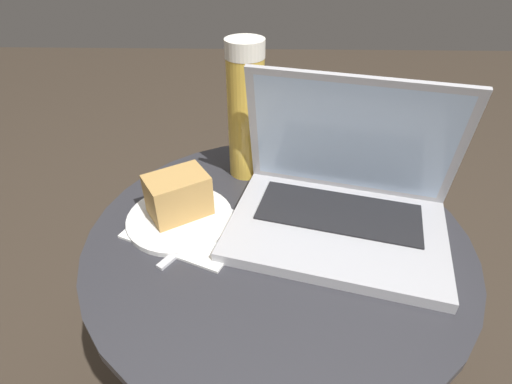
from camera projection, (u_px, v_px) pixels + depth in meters
name	position (u px, v px, depth m)	size (l,w,h in m)	color
table	(274.00, 311.00, 0.74)	(0.60, 0.60, 0.58)	#515156
napkin	(188.00, 229.00, 0.64)	(0.21, 0.19, 0.00)	white
laptop	(341.00, 199.00, 0.63)	(0.38, 0.30, 0.23)	#B2B2B7
beer_glass	(246.00, 112.00, 0.71)	(0.07, 0.07, 0.25)	gold
snack_plate	(179.00, 204.00, 0.65)	(0.17, 0.17, 0.08)	white
fork	(203.00, 231.00, 0.63)	(0.11, 0.15, 0.00)	silver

